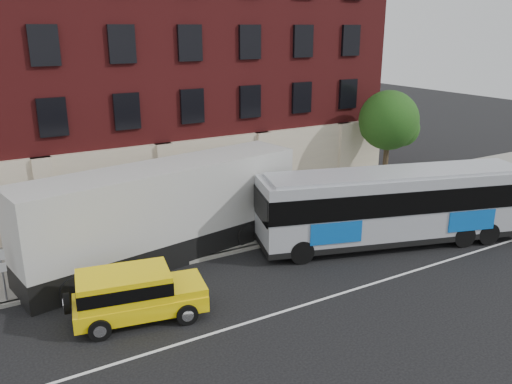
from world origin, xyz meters
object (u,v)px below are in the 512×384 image
street_tree (389,123)px  yellow_suv (133,292)px  sign_pole (2,269)px  city_bus (395,204)px  shipping_container (166,213)px

street_tree → yellow_suv: size_ratio=1.25×
sign_pole → city_bus: 16.96m
sign_pole → shipping_container: size_ratio=0.19×
street_tree → shipping_container: size_ratio=0.47×
shipping_container → yellow_suv: bearing=-123.7°
yellow_suv → shipping_container: size_ratio=0.38×
city_bus → shipping_container: size_ratio=1.01×
shipping_container → city_bus: bearing=-21.0°
shipping_container → street_tree: bearing=8.9°
city_bus → yellow_suv: bearing=-177.6°
city_bus → shipping_container: bearing=159.0°
yellow_suv → street_tree: bearing=20.4°
city_bus → shipping_container: (-9.97, 3.83, 0.15)m
sign_pole → city_bus: bearing=-9.8°
street_tree → shipping_container: (-15.31, -2.40, -2.29)m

